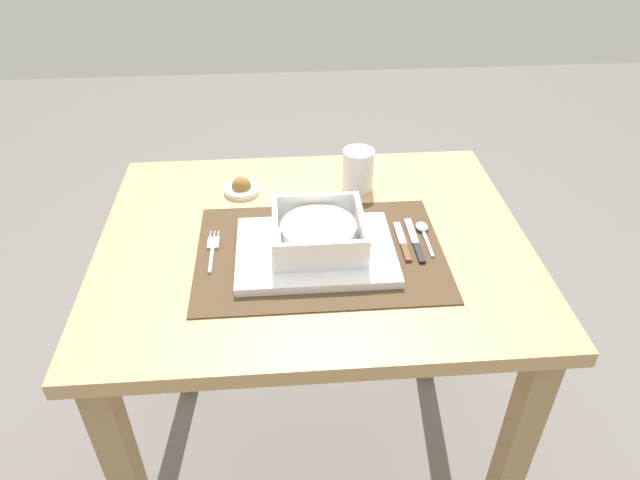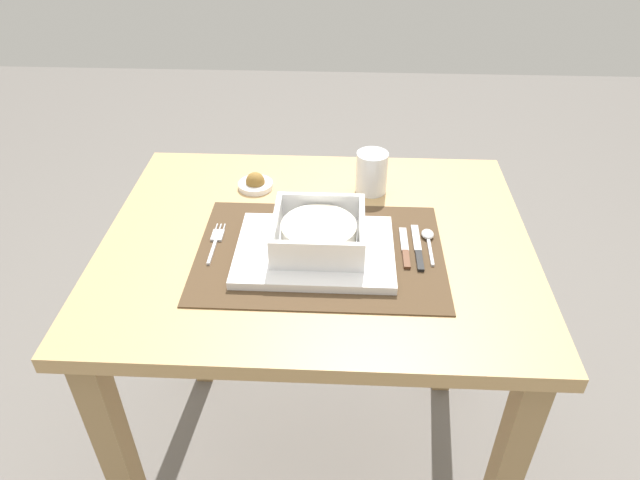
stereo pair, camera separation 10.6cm
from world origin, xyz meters
The scene contains 11 objects.
ground_plane centered at (0.00, 0.00, 0.00)m, with size 6.00×6.00×0.00m, color slate.
dining_table centered at (0.00, 0.00, 0.63)m, with size 0.83×0.67×0.75m.
placemat centered at (0.01, -0.05, 0.76)m, with size 0.46×0.33×0.00m, color #4C3823.
serving_plate centered at (0.00, -0.06, 0.77)m, with size 0.29×0.22×0.02m, color white.
porridge_bowl centered at (0.01, -0.04, 0.80)m, with size 0.17×0.17×0.06m.
fork centered at (-0.19, -0.03, 0.76)m, with size 0.02×0.13×0.00m.
spoon centered at (0.22, 0.00, 0.76)m, with size 0.02×0.11×0.01m.
butter_knife centered at (0.19, -0.04, 0.76)m, with size 0.01×0.14×0.01m.
bread_knife centered at (0.17, -0.04, 0.76)m, with size 0.01×0.13×0.01m.
drinking_glass centered at (0.11, 0.18, 0.80)m, with size 0.07×0.07×0.09m.
condiment_saucer centered at (-0.14, 0.18, 0.76)m, with size 0.08×0.08×0.04m.
Camera 1 is at (-0.06, -0.91, 1.41)m, focal length 32.35 mm.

